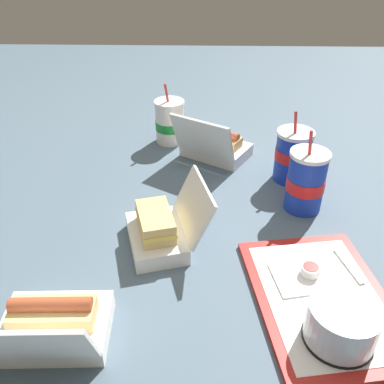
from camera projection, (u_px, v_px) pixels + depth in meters
name	position (u px, v px, depth m)	size (l,w,h in m)	color
ground_plane	(211.00, 203.00, 1.14)	(3.20, 3.20, 0.00)	#4C6070
food_tray	(322.00, 299.00, 0.85)	(0.41, 0.31, 0.01)	red
cake_container	(342.00, 324.00, 0.75)	(0.13, 0.13, 0.08)	black
ketchup_cup	(310.00, 270.00, 0.89)	(0.04, 0.04, 0.02)	white
napkin_stack	(298.00, 278.00, 0.89)	(0.10, 0.10, 0.00)	white
plastic_fork	(349.00, 266.00, 0.92)	(0.11, 0.01, 0.01)	white
clamshell_hotdog_right	(53.00, 325.00, 0.76)	(0.21, 0.20, 0.17)	white
clamshell_sandwich_center	(160.00, 229.00, 0.98)	(0.22, 0.22, 0.15)	white
clamshell_hotdog_back	(215.00, 145.00, 1.34)	(0.25, 0.26, 0.16)	white
soda_cup_corner	(306.00, 181.00, 1.08)	(0.10, 0.10, 0.22)	#1938B7
soda_cup_left	(170.00, 122.00, 1.41)	(0.10, 0.10, 0.20)	white
soda_cup_front	(293.00, 155.00, 1.21)	(0.10, 0.10, 0.21)	#1938B7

